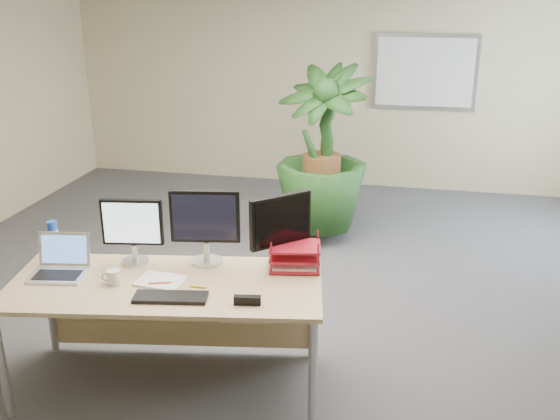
% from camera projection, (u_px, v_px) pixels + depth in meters
% --- Properties ---
extents(floor, '(8.00, 8.00, 0.00)m').
position_uv_depth(floor, '(259.00, 329.00, 5.00)').
color(floor, '#404145').
rests_on(floor, ground).
extents(back_wall, '(7.00, 0.04, 2.70)m').
position_uv_depth(back_wall, '(330.00, 85.00, 8.21)').
color(back_wall, '#C2B589').
rests_on(back_wall, floor).
extents(whiteboard, '(1.30, 0.04, 0.95)m').
position_uv_depth(whiteboard, '(425.00, 72.00, 7.87)').
color(whiteboard, '#A3A4A8').
rests_on(whiteboard, back_wall).
extents(desk, '(2.15, 1.18, 0.78)m').
position_uv_depth(desk, '(170.00, 297.00, 4.21)').
color(desk, tan).
rests_on(desk, floor).
extents(floor_plant, '(1.09, 1.09, 1.50)m').
position_uv_depth(floor_plant, '(322.00, 172.00, 6.52)').
color(floor_plant, '#183915').
rests_on(floor_plant, floor).
extents(monitor_left, '(0.42, 0.19, 0.47)m').
position_uv_depth(monitor_left, '(132.00, 227.00, 4.25)').
color(monitor_left, silver).
rests_on(monitor_left, desk).
extents(monitor_right, '(0.48, 0.22, 0.53)m').
position_uv_depth(monitor_right, '(205.00, 222.00, 4.23)').
color(monitor_right, silver).
rests_on(monitor_right, desk).
extents(monitor_dark, '(0.36, 0.34, 0.51)m').
position_uv_depth(monitor_dark, '(281.00, 226.00, 4.19)').
color(monitor_dark, silver).
rests_on(monitor_dark, desk).
extents(laptop, '(0.40, 0.36, 0.25)m').
position_uv_depth(laptop, '(61.00, 265.00, 4.16)').
color(laptop, silver).
rests_on(laptop, desk).
extents(keyboard, '(0.47, 0.22, 0.03)m').
position_uv_depth(keyboard, '(171.00, 297.00, 3.84)').
color(keyboard, black).
rests_on(keyboard, desk).
extents(coffee_mug, '(0.12, 0.09, 0.10)m').
position_uv_depth(coffee_mug, '(113.00, 277.00, 4.02)').
color(coffee_mug, silver).
rests_on(coffee_mug, desk).
extents(spiral_notebook, '(0.32, 0.25, 0.01)m').
position_uv_depth(spiral_notebook, '(161.00, 281.00, 4.06)').
color(spiral_notebook, white).
rests_on(spiral_notebook, desk).
extents(orange_pen, '(0.14, 0.06, 0.01)m').
position_uv_depth(orange_pen, '(160.00, 283.00, 4.01)').
color(orange_pen, orange).
rests_on(orange_pen, spiral_notebook).
extents(yellow_highlighter, '(0.11, 0.02, 0.01)m').
position_uv_depth(yellow_highlighter, '(198.00, 287.00, 3.98)').
color(yellow_highlighter, yellow).
rests_on(yellow_highlighter, desk).
extents(water_bottle, '(0.07, 0.07, 0.29)m').
position_uv_depth(water_bottle, '(54.00, 241.00, 4.35)').
color(water_bottle, '#ACBAC9').
rests_on(water_bottle, desk).
extents(letter_tray, '(0.38, 0.31, 0.16)m').
position_uv_depth(letter_tray, '(295.00, 258.00, 4.24)').
color(letter_tray, '#AB1525').
rests_on(letter_tray, desk).
extents(stapler, '(0.17, 0.07, 0.05)m').
position_uv_depth(stapler, '(247.00, 300.00, 3.77)').
color(stapler, black).
rests_on(stapler, desk).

